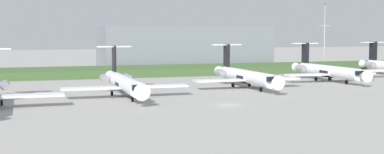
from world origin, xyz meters
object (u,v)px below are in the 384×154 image
(regional_jet_fourth, at_px, (245,76))
(regional_jet_fifth, at_px, (327,71))
(antenna_mast, at_px, (324,41))
(regional_jet_third, at_px, (124,83))

(regional_jet_fourth, distance_m, regional_jet_fifth, 25.70)
(regional_jet_fifth, distance_m, antenna_mast, 52.42)
(regional_jet_third, xyz_separation_m, regional_jet_fifth, (51.59, 14.78, 0.00))
(regional_jet_third, xyz_separation_m, antenna_mast, (78.23, 59.50, 6.23))
(regional_jet_third, relative_size, antenna_mast, 1.47)
(regional_jet_fourth, relative_size, antenna_mast, 1.47)
(regional_jet_third, bearing_deg, regional_jet_fourth, 15.03)
(regional_jet_third, height_order, regional_jet_fourth, same)
(regional_jet_third, distance_m, regional_jet_fourth, 27.98)
(regional_jet_fifth, bearing_deg, regional_jet_fourth, -162.97)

